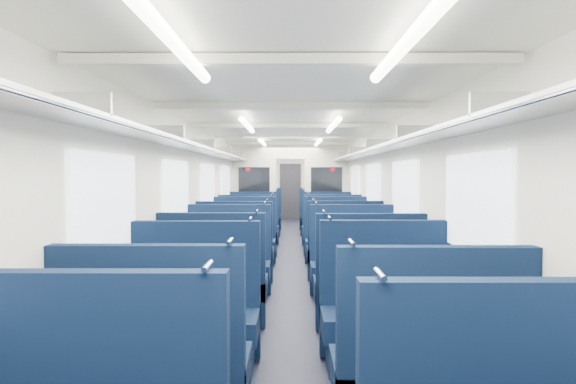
% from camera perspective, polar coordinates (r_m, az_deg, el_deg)
% --- Properties ---
extents(floor, '(2.80, 18.00, 0.01)m').
position_cam_1_polar(floor, '(9.09, 0.26, -8.30)').
color(floor, black).
rests_on(floor, ground).
extents(ceiling, '(2.80, 18.00, 0.01)m').
position_cam_1_polar(ceiling, '(8.97, 0.26, 6.64)').
color(ceiling, white).
rests_on(ceiling, wall_left).
extents(wall_left, '(0.02, 18.00, 2.35)m').
position_cam_1_polar(wall_left, '(9.06, -8.63, -0.87)').
color(wall_left, silver).
rests_on(wall_left, floor).
extents(dado_left, '(0.03, 17.90, 0.70)m').
position_cam_1_polar(dado_left, '(9.14, -8.50, -6.04)').
color(dado_left, black).
rests_on(dado_left, floor).
extents(wall_right, '(0.02, 18.00, 2.35)m').
position_cam_1_polar(wall_right, '(9.06, 9.15, -0.87)').
color(wall_right, silver).
rests_on(wall_right, floor).
extents(dado_right, '(0.03, 17.90, 0.70)m').
position_cam_1_polar(dado_right, '(9.14, 9.03, -6.05)').
color(dado_right, black).
rests_on(dado_right, floor).
extents(wall_far, '(2.80, 0.02, 2.35)m').
position_cam_1_polar(wall_far, '(17.95, 0.26, 0.61)').
color(wall_far, silver).
rests_on(wall_far, floor).
extents(luggage_rack_left, '(0.36, 17.40, 0.18)m').
position_cam_1_polar(luggage_rack_left, '(9.03, -7.48, 4.19)').
color(luggage_rack_left, '#B2B5BA').
rests_on(luggage_rack_left, wall_left).
extents(luggage_rack_right, '(0.36, 17.40, 0.18)m').
position_cam_1_polar(luggage_rack_right, '(9.03, 8.01, 4.19)').
color(luggage_rack_right, '#B2B5BA').
rests_on(luggage_rack_right, wall_right).
extents(windows, '(2.78, 15.60, 0.75)m').
position_cam_1_polar(windows, '(8.48, 0.26, 0.61)').
color(windows, white).
rests_on(windows, wall_left).
extents(ceiling_fittings, '(2.70, 16.06, 0.11)m').
position_cam_1_polar(ceiling_fittings, '(8.70, 0.26, 6.37)').
color(ceiling_fittings, white).
rests_on(ceiling_fittings, ceiling).
extents(end_door, '(0.75, 0.06, 2.00)m').
position_cam_1_polar(end_door, '(17.89, 0.26, 0.05)').
color(end_door, black).
rests_on(end_door, floor).
extents(bulkhead, '(2.80, 0.10, 2.35)m').
position_cam_1_polar(bulkhead, '(12.12, 0.26, 0.17)').
color(bulkhead, white).
rests_on(bulkhead, floor).
extents(seat_4, '(1.14, 0.63, 1.26)m').
position_cam_1_polar(seat_4, '(3.37, -14.92, -19.78)').
color(seat_4, '#0B1C38').
rests_on(seat_4, floor).
extents(seat_5, '(1.14, 0.63, 1.26)m').
position_cam_1_polar(seat_5, '(3.32, 15.69, -20.12)').
color(seat_5, '#0B1C38').
rests_on(seat_5, floor).
extents(seat_6, '(1.14, 0.63, 1.26)m').
position_cam_1_polar(seat_6, '(4.41, -10.94, -14.42)').
color(seat_6, '#0B1C38').
rests_on(seat_6, floor).
extents(seat_7, '(1.14, 0.63, 1.26)m').
position_cam_1_polar(seat_7, '(4.49, 11.26, -14.14)').
color(seat_7, '#0B1C38').
rests_on(seat_7, floor).
extents(seat_8, '(1.14, 0.63, 1.26)m').
position_cam_1_polar(seat_8, '(5.58, -8.46, -10.89)').
color(seat_8, '#0B1C38').
rests_on(seat_8, floor).
extents(seat_9, '(1.14, 0.63, 1.26)m').
position_cam_1_polar(seat_9, '(5.49, 9.12, -11.10)').
color(seat_9, '#0B1C38').
rests_on(seat_9, floor).
extents(seat_10, '(1.14, 0.63, 1.26)m').
position_cam_1_polar(seat_10, '(6.68, -6.96, -8.71)').
color(seat_10, '#0B1C38').
rests_on(seat_10, floor).
extents(seat_11, '(1.14, 0.63, 1.26)m').
position_cam_1_polar(seat_11, '(6.65, 7.52, -8.77)').
color(seat_11, '#0B1C38').
rests_on(seat_11, floor).
extents(seat_12, '(1.14, 0.63, 1.26)m').
position_cam_1_polar(seat_12, '(7.69, -5.99, -7.28)').
color(seat_12, '#0B1C38').
rests_on(seat_12, floor).
extents(seat_13, '(1.14, 0.63, 1.26)m').
position_cam_1_polar(seat_13, '(7.81, 6.41, -7.14)').
color(seat_13, '#0B1C38').
rests_on(seat_13, floor).
extents(seat_14, '(1.14, 0.63, 1.26)m').
position_cam_1_polar(seat_14, '(8.88, -5.13, -6.01)').
color(seat_14, '#0B1C38').
rests_on(seat_14, floor).
extents(seat_15, '(1.14, 0.63, 1.26)m').
position_cam_1_polar(seat_15, '(8.91, 5.63, -5.98)').
color(seat_15, '#0B1C38').
rests_on(seat_15, floor).
extents(seat_16, '(1.14, 0.63, 1.26)m').
position_cam_1_polar(seat_16, '(9.93, -4.55, -5.15)').
color(seat_16, '#0B1C38').
rests_on(seat_16, floor).
extents(seat_17, '(1.14, 0.63, 1.26)m').
position_cam_1_polar(seat_17, '(10.07, 5.01, -5.05)').
color(seat_17, '#0B1C38').
rests_on(seat_17, floor).
extents(seat_18, '(1.14, 0.63, 1.26)m').
position_cam_1_polar(seat_18, '(11.24, -3.98, -4.30)').
color(seat_18, '#0B1C38').
rests_on(seat_18, floor).
extents(seat_19, '(1.14, 0.63, 1.26)m').
position_cam_1_polar(seat_19, '(11.17, 4.53, -4.34)').
color(seat_19, '#0B1C38').
rests_on(seat_19, floor).
extents(seat_20, '(1.14, 0.63, 1.26)m').
position_cam_1_polar(seat_20, '(13.11, -3.37, -3.38)').
color(seat_20, '#0B1C38').
rests_on(seat_20, floor).
extents(seat_21, '(1.14, 0.63, 1.26)m').
position_cam_1_polar(seat_21, '(13.18, 3.88, -3.35)').
color(seat_21, '#0B1C38').
rests_on(seat_21, floor).
extents(seat_22, '(1.14, 0.63, 1.26)m').
position_cam_1_polar(seat_22, '(14.24, -3.08, -2.94)').
color(seat_22, '#0B1C38').
rests_on(seat_22, floor).
extents(seat_23, '(1.14, 0.63, 1.26)m').
position_cam_1_polar(seat_23, '(14.22, 3.61, -2.95)').
color(seat_23, '#0B1C38').
rests_on(seat_23, floor).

